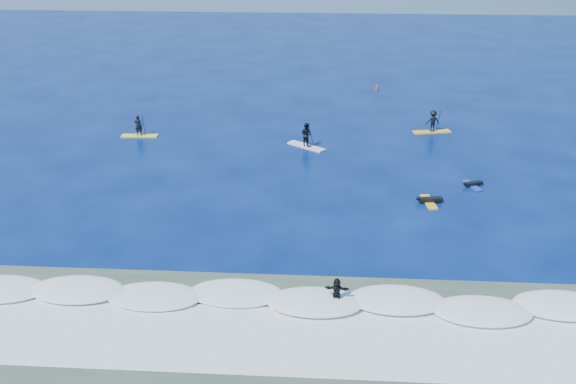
# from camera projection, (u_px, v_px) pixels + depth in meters

# --- Properties ---
(ground) EXTENTS (160.00, 160.00, 0.00)m
(ground) POSITION_uv_depth(u_px,v_px,m) (303.00, 213.00, 40.75)
(ground) COLOR #031543
(ground) RESTS_ON ground
(shallow_water) EXTENTS (90.00, 13.00, 0.01)m
(shallow_water) POSITION_uv_depth(u_px,v_px,m) (290.00, 354.00, 28.03)
(shallow_water) COLOR #344739
(shallow_water) RESTS_ON ground
(breaking_wave) EXTENTS (40.00, 6.00, 0.30)m
(breaking_wave) POSITION_uv_depth(u_px,v_px,m) (295.00, 302.00, 31.67)
(breaking_wave) COLOR white
(breaking_wave) RESTS_ON ground
(whitewater) EXTENTS (34.00, 5.00, 0.02)m
(whitewater) POSITION_uv_depth(u_px,v_px,m) (291.00, 340.00, 28.94)
(whitewater) COLOR silver
(whitewater) RESTS_ON ground
(sup_paddler_left) EXTENTS (3.05, 0.91, 2.12)m
(sup_paddler_left) POSITION_uv_depth(u_px,v_px,m) (139.00, 129.00, 53.71)
(sup_paddler_left) COLOR yellow
(sup_paddler_left) RESTS_ON ground
(sup_paddler_center) EXTENTS (3.19, 2.65, 2.34)m
(sup_paddler_center) POSITION_uv_depth(u_px,v_px,m) (306.00, 137.00, 51.31)
(sup_paddler_center) COLOR silver
(sup_paddler_center) RESTS_ON ground
(sup_paddler_right) EXTENTS (3.31, 1.42, 2.25)m
(sup_paddler_right) POSITION_uv_depth(u_px,v_px,m) (433.00, 123.00, 54.55)
(sup_paddler_right) COLOR #F4AD1A
(sup_paddler_right) RESTS_ON ground
(prone_paddler_near) EXTENTS (1.78, 2.29, 0.47)m
(prone_paddler_near) POSITION_uv_depth(u_px,v_px,m) (429.00, 200.00, 42.05)
(prone_paddler_near) COLOR yellow
(prone_paddler_near) RESTS_ON ground
(prone_paddler_far) EXTENTS (1.46, 1.94, 0.39)m
(prone_paddler_far) POSITION_uv_depth(u_px,v_px,m) (473.00, 185.00, 44.48)
(prone_paddler_far) COLOR #1838B5
(prone_paddler_far) RESTS_ON ground
(wave_surfer) EXTENTS (1.98, 0.68, 1.41)m
(wave_surfer) POSITION_uv_depth(u_px,v_px,m) (337.00, 292.00, 31.04)
(wave_surfer) COLOR white
(wave_surfer) RESTS_ON breaking_wave
(marker_buoy) EXTENTS (0.27, 0.27, 0.65)m
(marker_buoy) POSITION_uv_depth(u_px,v_px,m) (377.00, 88.00, 66.85)
(marker_buoy) COLOR #D24512
(marker_buoy) RESTS_ON ground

